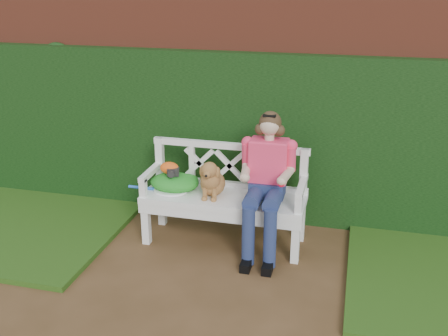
# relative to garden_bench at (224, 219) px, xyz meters

# --- Properties ---
(ground) EXTENTS (60.00, 60.00, 0.00)m
(ground) POSITION_rel_garden_bench_xyz_m (0.06, -1.06, -0.24)
(ground) COLOR #473019
(brick_wall) EXTENTS (10.00, 0.30, 2.20)m
(brick_wall) POSITION_rel_garden_bench_xyz_m (0.06, 0.84, 0.86)
(brick_wall) COLOR brown
(brick_wall) RESTS_ON ground
(ivy_hedge) EXTENTS (10.00, 0.18, 1.70)m
(ivy_hedge) POSITION_rel_garden_bench_xyz_m (0.06, 0.62, 0.61)
(ivy_hedge) COLOR #1F4418
(ivy_hedge) RESTS_ON ground
(grass_left) EXTENTS (2.60, 2.00, 0.05)m
(grass_left) POSITION_rel_garden_bench_xyz_m (-2.34, -0.16, -0.21)
(grass_left) COLOR black
(grass_left) RESTS_ON ground
(garden_bench) EXTENTS (1.65, 0.81, 0.48)m
(garden_bench) POSITION_rel_garden_bench_xyz_m (0.00, 0.00, 0.00)
(garden_bench) COLOR white
(garden_bench) RESTS_ON ground
(seated_woman) EXTENTS (0.63, 0.77, 1.22)m
(seated_woman) POSITION_rel_garden_bench_xyz_m (0.40, -0.02, 0.37)
(seated_woman) COLOR red
(seated_woman) RESTS_ON ground
(dog) EXTENTS (0.30, 0.37, 0.37)m
(dog) POSITION_rel_garden_bench_xyz_m (-0.10, -0.04, 0.42)
(dog) COLOR brown
(dog) RESTS_ON garden_bench
(tennis_racket) EXTENTS (0.64, 0.34, 0.03)m
(tennis_racket) POSITION_rel_garden_bench_xyz_m (-0.53, -0.05, 0.25)
(tennis_racket) COLOR white
(tennis_racket) RESTS_ON garden_bench
(green_bag) EXTENTS (0.54, 0.46, 0.16)m
(green_bag) POSITION_rel_garden_bench_xyz_m (-0.49, 0.01, 0.32)
(green_bag) COLOR #227614
(green_bag) RESTS_ON garden_bench
(camera_item) EXTENTS (0.13, 0.11, 0.07)m
(camera_item) POSITION_rel_garden_bench_xyz_m (-0.48, -0.02, 0.43)
(camera_item) COLOR #252525
(camera_item) RESTS_ON green_bag
(baseball_glove) EXTENTS (0.21, 0.17, 0.11)m
(baseball_glove) POSITION_rel_garden_bench_xyz_m (-0.53, 0.02, 0.46)
(baseball_glove) COLOR #F35A15
(baseball_glove) RESTS_ON green_bag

